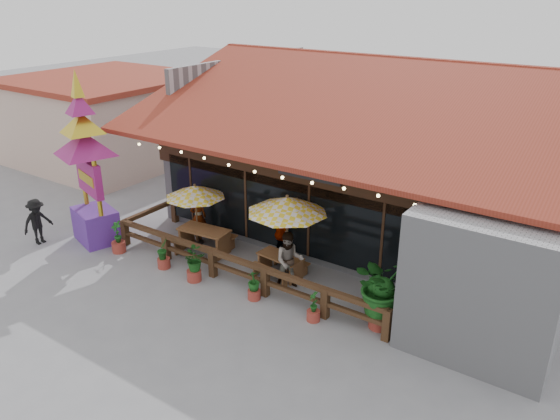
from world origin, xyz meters
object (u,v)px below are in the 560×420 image
Objects in this scene: umbrella_right at (287,205)px; tropical_plant at (382,287)px; umbrella_left at (195,192)px; picnic_table_left at (204,236)px; pedestrian at (37,222)px; picnic_table_right at (280,262)px; thai_sign_tower at (85,148)px.

tropical_plant is (3.64, -1.03, -1.09)m from umbrella_right.
umbrella_right is at bearing -0.51° from umbrella_left.
pedestrian is at bearing -151.81° from picnic_table_left.
pedestrian reaches higher than picnic_table_right.
umbrella_right is 1.97× the size of picnic_table_right.
pedestrian is (-4.55, -3.14, -1.10)m from umbrella_left.
tropical_plant is at bearing -8.19° from umbrella_left.
umbrella_left is 1.66× the size of pedestrian.
picnic_table_left is (0.64, -0.36, -1.36)m from umbrella_left.
thai_sign_tower is at bearing -47.52° from pedestrian.
thai_sign_tower is (-3.08, -1.85, 1.46)m from umbrella_left.
umbrella_left reaches higher than pedestrian.
umbrella_left is at bearing 31.04° from thai_sign_tower.
tropical_plant is at bearing 4.29° from thai_sign_tower.
tropical_plant reaches higher than pedestrian.
umbrella_left is at bearing -54.13° from pedestrian.
thai_sign_tower is at bearing -165.12° from umbrella_right.
picnic_table_left is (-3.13, -0.32, -1.74)m from umbrella_right.
umbrella_left is 3.88m from thai_sign_tower.
thai_sign_tower is (-3.72, -1.50, 2.82)m from picnic_table_left.
thai_sign_tower is 3.90× the size of pedestrian.
thai_sign_tower is (-6.85, -1.82, 1.07)m from umbrella_right.
tropical_plant is at bearing -15.85° from umbrella_right.
umbrella_left is 5.63m from pedestrian.
umbrella_left is 1.55m from picnic_table_left.
picnic_table_right is (3.68, -0.26, -1.46)m from umbrella_left.
umbrella_right reaches higher than umbrella_left.
picnic_table_left is at bearing -174.10° from umbrella_right.
tropical_plant reaches higher than picnic_table_left.
thai_sign_tower reaches higher than tropical_plant.
picnic_table_left is 5.89m from pedestrian.
thai_sign_tower is at bearing -148.96° from umbrella_left.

